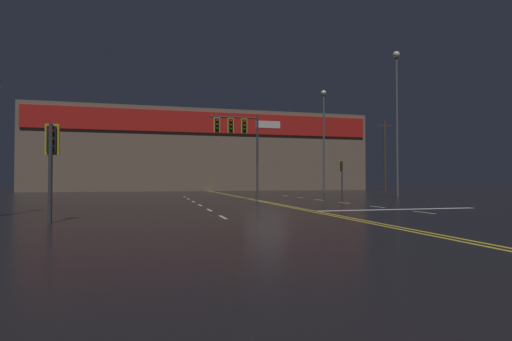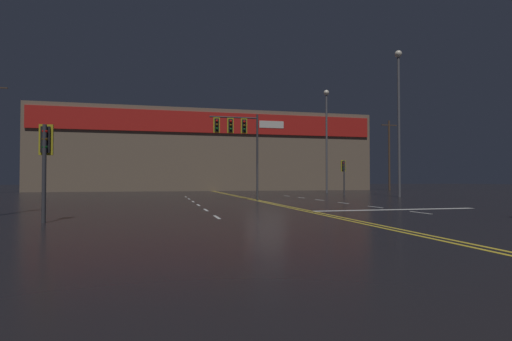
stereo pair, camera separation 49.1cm
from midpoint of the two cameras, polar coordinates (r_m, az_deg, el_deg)
ground_plane at (r=24.42m, az=1.99°, el=-4.56°), size 200.00×200.00×0.00m
road_markings at (r=23.47m, az=4.45°, el=-4.67°), size 12.67×60.00×0.01m
traffic_signal_median at (r=26.29m, az=-2.17°, el=5.41°), size 3.24×0.36×5.72m
traffic_signal_corner_northeast at (r=36.14m, az=12.78°, el=0.11°), size 0.42×0.36×3.10m
traffic_signal_corner_southwest at (r=14.34m, az=-27.01°, el=2.57°), size 0.42×0.36×3.15m
streetlight_near_left at (r=34.35m, az=20.11°, el=8.66°), size 0.56×0.56×11.77m
streetlight_median_approach at (r=42.51m, az=10.37°, el=5.95°), size 0.56×0.56×10.78m
building_backdrop at (r=54.34m, az=-6.62°, el=2.62°), size 42.75×10.23×10.21m
utility_pole_row at (r=47.14m, az=-8.77°, el=3.67°), size 48.37×0.26×11.66m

